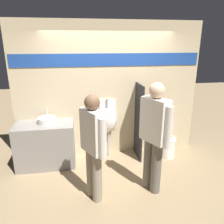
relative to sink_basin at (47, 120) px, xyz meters
name	(u,v)px	position (x,y,z in m)	size (l,w,h in m)	color
ground_plane	(113,166)	(1.22, -0.34, -0.90)	(16.00, 16.00, 0.00)	#997F5B
display_wall	(109,91)	(1.22, 0.26, 0.46)	(3.72, 0.07, 2.70)	beige
sink_counter	(46,145)	(-0.05, -0.06, -0.48)	(1.08, 0.58, 0.85)	gray
sink_basin	(47,120)	(0.00, 0.00, 0.00)	(0.34, 0.34, 0.25)	white
cell_phone	(61,125)	(0.27, -0.18, -0.05)	(0.07, 0.14, 0.01)	#B7B7BC
divider_near_counter	(139,122)	(1.78, -0.03, -0.13)	(0.03, 0.52, 1.53)	black
urinal_near_counter	(108,120)	(1.19, 0.10, -0.10)	(0.35, 0.28, 1.23)	silver
toilet	(165,141)	(2.38, -0.05, -0.60)	(0.39, 0.53, 0.84)	white
person_in_vest	(154,134)	(1.71, -1.11, 0.07)	(0.37, 0.56, 1.76)	#666056
person_with_lanyard	(93,144)	(0.78, -1.17, 0.00)	(0.35, 0.52, 1.64)	gray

